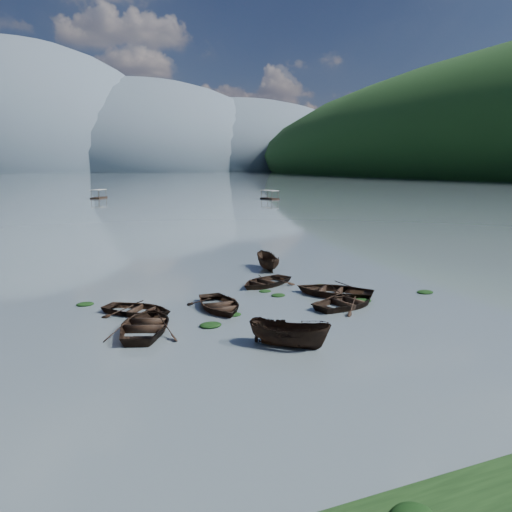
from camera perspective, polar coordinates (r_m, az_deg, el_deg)
name	(u,v)px	position (r m, az deg, el deg)	size (l,w,h in m)	color
ground_plane	(348,335)	(25.63, 10.49, -8.83)	(2400.00, 2400.00, 0.00)	#546169
haze_mtn_b	(15,171)	(921.43, -25.81, 8.71)	(520.00, 520.00, 340.00)	#475666
haze_mtn_c	(138,171)	(932.95, -13.31, 9.45)	(520.00, 520.00, 260.00)	#475666
haze_mtn_d	(232,171)	(978.78, -2.71, 9.74)	(520.00, 520.00, 220.00)	#475666
rowboat_0	(219,309)	(29.61, -4.21, -6.07)	(3.28, 4.59, 0.95)	black
rowboat_1	(147,331)	(26.40, -12.38, -8.33)	(3.66, 5.12, 1.06)	black
rowboat_2	(289,346)	(23.71, 3.80, -10.28)	(1.49, 3.95, 1.53)	black
rowboat_3	(334,295)	(33.04, 8.86, -4.44)	(3.59, 5.02, 1.04)	black
rowboat_4	(347,306)	(30.56, 10.38, -5.69)	(3.25, 4.55, 0.94)	black
rowboat_6	(138,314)	(29.45, -13.34, -6.42)	(3.00, 4.20, 0.87)	black
rowboat_7	(265,285)	(35.28, 1.03, -3.37)	(3.15, 4.41, 0.91)	black
rowboat_8	(267,269)	(40.71, 1.31, -1.53)	(1.47, 3.90, 1.51)	black
weed_clump_0	(211,326)	(26.57, -5.22, -8.01)	(1.18, 0.97, 0.26)	black
weed_clump_1	(234,315)	(28.38, -2.58, -6.78)	(0.90, 0.72, 0.20)	black
weed_clump_2	(362,302)	(31.78, 11.98, -5.13)	(1.25, 1.00, 0.27)	black
weed_clump_3	(278,296)	(32.48, 2.57, -4.58)	(0.93, 0.78, 0.21)	black
weed_clump_4	(425,293)	(35.06, 18.75, -4.01)	(1.13, 0.90, 0.23)	black
weed_clump_5	(85,305)	(32.10, -18.93, -5.32)	(1.04, 0.84, 0.22)	black
weed_clump_6	(265,292)	(33.54, 1.04, -4.09)	(0.84, 0.70, 0.18)	black
weed_clump_7	(320,287)	(35.22, 7.36, -3.48)	(1.00, 0.80, 0.22)	black
pontoon_centre	(99,198)	(137.15, -17.51, 6.29)	(2.40, 5.77, 2.21)	black
pontoon_right	(270,199)	(127.68, 1.58, 6.50)	(2.35, 5.64, 2.16)	black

